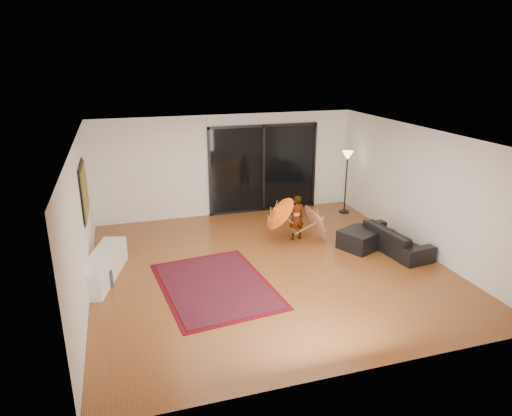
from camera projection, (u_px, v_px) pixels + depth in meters
name	position (u px, v px, depth m)	size (l,w,h in m)	color
floor	(269.00, 266.00, 9.44)	(7.00, 7.00, 0.00)	#965229
ceiling	(270.00, 136.00, 8.57)	(7.00, 7.00, 0.00)	white
wall_back	(228.00, 165.00, 12.18)	(7.00, 7.00, 0.00)	silver
wall_front	(357.00, 286.00, 5.83)	(7.00, 7.00, 0.00)	silver
wall_left	(81.00, 223.00, 8.03)	(7.00, 7.00, 0.00)	silver
wall_right	(421.00, 190.00, 9.98)	(7.00, 7.00, 0.00)	silver
sliding_door	(263.00, 169.00, 12.47)	(3.06, 0.07, 2.40)	black
painting	(84.00, 191.00, 8.85)	(0.04, 1.28, 1.08)	black
media_console	(103.00, 267.00, 8.84)	(0.46, 1.84, 0.51)	white
speaker	(103.00, 278.00, 8.58)	(0.29, 0.29, 0.33)	#424244
persian_rug	(215.00, 285.00, 8.64)	(2.23, 2.92, 0.02)	#54070F
sofa	(395.00, 239.00, 10.15)	(1.84, 0.72, 0.54)	black
ottoman	(359.00, 240.00, 10.24)	(0.74, 0.74, 0.42)	black
floor_lamp	(347.00, 165.00, 12.26)	(0.29, 0.29, 1.72)	black
child	(296.00, 218.00, 10.65)	(0.39, 0.26, 1.08)	#999999
parasol_orange	(275.00, 213.00, 10.39)	(0.69, 0.86, 0.89)	#EC520C
parasol_white	(322.00, 219.00, 10.69)	(0.56, 0.93, 0.96)	white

